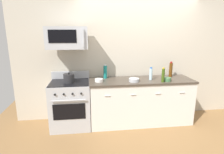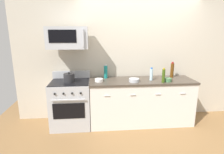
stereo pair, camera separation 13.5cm
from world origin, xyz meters
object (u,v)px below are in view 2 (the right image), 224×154
Objects in this scene: range_oven at (71,103)px; stockpot at (69,78)px; bottle_wine_amber at (172,70)px; microwave at (68,38)px; bowl_steel_prep at (134,80)px; bowl_white_ceramic at (99,80)px; bottle_sparkling_teal at (106,72)px; bowl_green_glaze at (168,80)px; bottle_olive_oil at (164,76)px; bottle_water_clear at (151,74)px.

range_oven is 0.54m from stockpot.
microwave is at bearing -176.87° from bottle_wine_amber.
bowl_steel_prep is 1.24× the size of bowl_white_ceramic.
microwave is 3.62× the size of stockpot.
stockpot is (0.00, -0.05, 0.54)m from range_oven.
microwave reaches higher than bottle_wine_amber.
bottle_wine_amber reaches higher than bottle_sparkling_teal.
bowl_green_glaze reaches higher than bowl_white_ceramic.
bowl_steel_prep is (-0.54, 0.10, -0.10)m from bottle_olive_oil.
stockpot reaches higher than bowl_white_ceramic.
bottle_water_clear is 0.33m from bowl_green_glaze.
bottle_sparkling_teal is at bearing 178.07° from bottle_wine_amber.
bowl_green_glaze is (1.33, -0.12, 0.01)m from bowl_white_ceramic.
bottle_water_clear reaches higher than bowl_steel_prep.
range_oven is 4.19× the size of bottle_water_clear.
bowl_white_ceramic is (-1.54, -0.21, -0.12)m from bottle_wine_amber.
bottle_sparkling_teal is 0.92m from bottle_water_clear.
bowl_green_glaze is at bearing -123.18° from bottle_wine_amber.
bottle_wine_amber reaches higher than bottle_water_clear.
bowl_steel_prep is 0.96× the size of stockpot.
microwave reaches higher than stockpot.
bottle_olive_oil is 0.26m from bottle_water_clear.
bottle_olive_oil reaches higher than stockpot.
range_oven is at bearing 175.05° from bowl_white_ceramic.
microwave is 4.69× the size of bowl_white_ceramic.
microwave is 1.93m from bottle_olive_oil.
bowl_green_glaze is 1.90m from stockpot.
stockpot is (-1.60, -0.02, -0.03)m from bottle_water_clear.
bowl_green_glaze is (0.12, 0.07, -0.10)m from bottle_olive_oil.
microwave is at bearing 171.81° from bowl_steel_prep.
bottle_water_clear is (1.60, -0.04, 0.57)m from range_oven.
bottle_water_clear is 1.30× the size of bowl_steel_prep.
range_oven is 5.43× the size of bowl_steel_prep.
bottle_sparkling_teal is at bearing 16.22° from range_oven.
microwave is at bearing 170.56° from bowl_white_ceramic.
microwave reaches higher than bottle_sparkling_teal.
microwave is 2.21m from bottle_wine_amber.
bottle_olive_oil is at bearing -10.33° from bowl_steel_prep.
stockpot is (-0.56, -0.00, 0.06)m from bowl_white_ceramic.
microwave is at bearing 171.16° from bottle_olive_oil.
bottle_sparkling_teal is at bearing 164.66° from bottle_water_clear.
range_oven is 1.44× the size of microwave.
bottle_wine_amber is at bearing 7.71° from bowl_white_ceramic.
bottle_sparkling_teal reaches higher than bowl_white_ceramic.
bottle_olive_oil is at bearing -150.10° from bowl_green_glaze.
bottle_olive_oil is (1.77, -0.23, 0.58)m from range_oven.
bowl_green_glaze is 0.71× the size of stockpot.
microwave is 2.58× the size of bottle_sparkling_teal.
bottle_wine_amber is at bearing 49.97° from bottle_olive_oil.
bowl_green_glaze is (-0.21, -0.32, -0.12)m from bottle_wine_amber.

